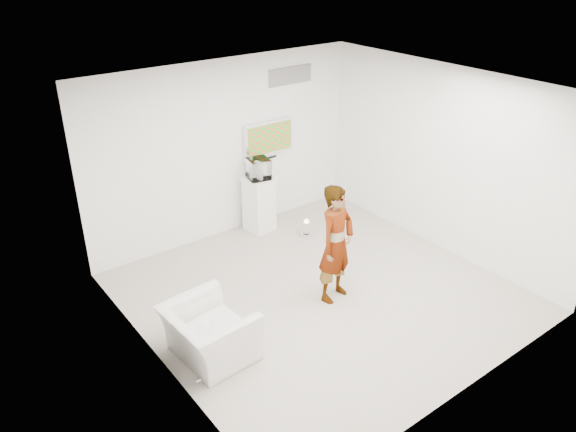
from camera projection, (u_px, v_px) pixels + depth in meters
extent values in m
cube|color=#ACA59E|center=(320.00, 293.00, 8.22)|extent=(5.00, 5.00, 0.01)
cube|color=#2F2E31|center=(326.00, 90.00, 6.88)|extent=(5.00, 5.00, 0.01)
cube|color=white|center=(225.00, 150.00, 9.33)|extent=(5.00, 0.01, 3.00)
cube|color=white|center=(480.00, 282.00, 5.77)|extent=(5.00, 0.01, 3.00)
cube|color=white|center=(151.00, 258.00, 6.20)|extent=(0.01, 5.00, 3.00)
cube|color=white|center=(443.00, 160.00, 8.91)|extent=(0.01, 5.00, 3.00)
cube|color=silver|center=(269.00, 138.00, 9.73)|extent=(1.00, 0.08, 0.60)
cube|color=slate|center=(290.00, 76.00, 9.58)|extent=(0.90, 0.02, 0.30)
imported|color=silver|center=(336.00, 244.00, 7.77)|extent=(0.71, 0.55, 1.74)
imported|color=silver|center=(209.00, 333.00, 6.86)|extent=(0.97, 1.10, 0.68)
cube|color=white|center=(259.00, 204.00, 9.80)|extent=(0.52, 0.52, 0.98)
cylinder|color=silver|center=(306.00, 228.00, 9.71)|extent=(0.26, 0.26, 0.31)
cube|color=white|center=(258.00, 169.00, 9.50)|extent=(0.42, 0.42, 0.35)
cube|color=white|center=(258.00, 173.00, 9.54)|extent=(0.05, 0.15, 0.20)
cube|color=white|center=(340.00, 190.00, 7.72)|extent=(0.11, 0.15, 0.04)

